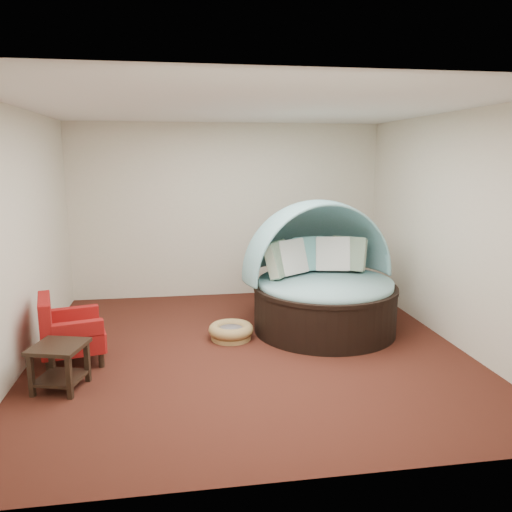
{
  "coord_description": "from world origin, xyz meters",
  "views": [
    {
      "loc": [
        -0.8,
        -5.59,
        2.26
      ],
      "look_at": [
        0.17,
        0.6,
        1.02
      ],
      "focal_mm": 35.0,
      "sensor_mm": 36.0,
      "label": 1
    }
  ],
  "objects": [
    {
      "name": "side_table",
      "position": [
        -2.0,
        -0.73,
        0.3
      ],
      "size": [
        0.59,
        0.59,
        0.46
      ],
      "rotation": [
        0.0,
        0.0,
        -0.27
      ],
      "color": "black",
      "rests_on": "floor"
    },
    {
      "name": "canopy_daybed",
      "position": [
        1.05,
        0.64,
        0.8
      ],
      "size": [
        2.27,
        2.21,
        1.72
      ],
      "rotation": [
        0.0,
        0.0,
        0.2
      ],
      "color": "black",
      "rests_on": "floor"
    },
    {
      "name": "ceiling",
      "position": [
        0.0,
        0.0,
        2.8
      ],
      "size": [
        5.0,
        5.0,
        0.0
      ],
      "primitive_type": "plane",
      "rotation": [
        3.14,
        0.0,
        0.0
      ],
      "color": "white",
      "rests_on": "wall_back"
    },
    {
      "name": "wall_right",
      "position": [
        2.5,
        0.0,
        1.4
      ],
      "size": [
        0.0,
        5.0,
        5.0
      ],
      "primitive_type": "plane",
      "rotation": [
        1.57,
        0.0,
        -1.57
      ],
      "color": "beige",
      "rests_on": "floor"
    },
    {
      "name": "red_armchair",
      "position": [
        -2.05,
        -0.07,
        0.36
      ],
      "size": [
        0.8,
        0.8,
        0.78
      ],
      "rotation": [
        0.0,
        0.0,
        0.24
      ],
      "color": "black",
      "rests_on": "floor"
    },
    {
      "name": "wall_left",
      "position": [
        -2.5,
        0.0,
        1.4
      ],
      "size": [
        0.0,
        5.0,
        5.0
      ],
      "primitive_type": "plane",
      "rotation": [
        1.57,
        0.0,
        1.57
      ],
      "color": "beige",
      "rests_on": "floor"
    },
    {
      "name": "pet_basket",
      "position": [
        -0.18,
        0.38,
        0.1
      ],
      "size": [
        0.68,
        0.68,
        0.2
      ],
      "rotation": [
        0.0,
        0.0,
        0.23
      ],
      "color": "olive",
      "rests_on": "floor"
    },
    {
      "name": "wall_front",
      "position": [
        0.0,
        -2.5,
        1.4
      ],
      "size": [
        5.0,
        0.0,
        5.0
      ],
      "primitive_type": "plane",
      "rotation": [
        -1.57,
        0.0,
        0.0
      ],
      "color": "beige",
      "rests_on": "floor"
    },
    {
      "name": "floor",
      "position": [
        0.0,
        0.0,
        0.0
      ],
      "size": [
        5.0,
        5.0,
        0.0
      ],
      "primitive_type": "plane",
      "color": "#441B13",
      "rests_on": "ground"
    },
    {
      "name": "wall_back",
      "position": [
        0.0,
        2.5,
        1.4
      ],
      "size": [
        5.0,
        0.0,
        5.0
      ],
      "primitive_type": "plane",
      "rotation": [
        1.57,
        0.0,
        0.0
      ],
      "color": "beige",
      "rests_on": "floor"
    }
  ]
}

